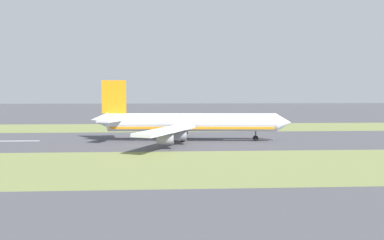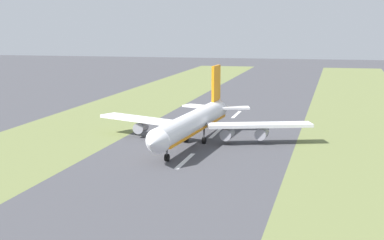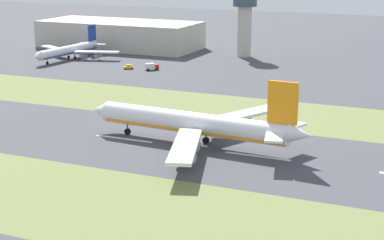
{
  "view_description": "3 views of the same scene",
  "coord_description": "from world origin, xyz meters",
  "px_view_note": "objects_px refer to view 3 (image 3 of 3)",
  "views": [
    {
      "loc": [
        126.96,
        -4.61,
        16.4
      ],
      "look_at": [
        2.84,
        2.34,
        7.0
      ],
      "focal_mm": 35.0,
      "sensor_mm": 36.0,
      "label": 1
    },
    {
      "loc": [
        -36.03,
        171.39,
        34.17
      ],
      "look_at": [
        2.84,
        2.34,
        7.0
      ],
      "focal_mm": 60.0,
      "sensor_mm": 36.0,
      "label": 2
    },
    {
      "loc": [
        -152.92,
        -66.39,
        51.96
      ],
      "look_at": [
        2.84,
        2.34,
        7.0
      ],
      "focal_mm": 60.0,
      "sensor_mm": 36.0,
      "label": 3
    }
  ],
  "objects_px": {
    "airplane_parked_apron": "(70,50)",
    "apron_car": "(129,67)",
    "control_tower": "(245,17)",
    "terminal_building": "(120,35)",
    "airplane_main_jet": "(198,124)",
    "service_truck": "(152,66)"
  },
  "relations": [
    {
      "from": "airplane_parked_apron",
      "to": "apron_car",
      "type": "height_order",
      "value": "airplane_parked_apron"
    },
    {
      "from": "control_tower",
      "to": "terminal_building",
      "type": "bearing_deg",
      "value": 88.67
    },
    {
      "from": "airplane_main_jet",
      "to": "control_tower",
      "type": "bearing_deg",
      "value": 14.68
    },
    {
      "from": "service_truck",
      "to": "apron_car",
      "type": "distance_m",
      "value": 10.99
    },
    {
      "from": "control_tower",
      "to": "service_truck",
      "type": "bearing_deg",
      "value": 154.15
    },
    {
      "from": "airplane_main_jet",
      "to": "terminal_building",
      "type": "bearing_deg",
      "value": 36.5
    },
    {
      "from": "terminal_building",
      "to": "apron_car",
      "type": "xyz_separation_m",
      "value": [
        -56.29,
        -36.88,
        -6.29
      ]
    },
    {
      "from": "terminal_building",
      "to": "control_tower",
      "type": "distance_m",
      "value": 74.27
    },
    {
      "from": "terminal_building",
      "to": "service_truck",
      "type": "bearing_deg",
      "value": -138.72
    },
    {
      "from": "airplane_parked_apron",
      "to": "control_tower",
      "type": "bearing_deg",
      "value": -61.22
    },
    {
      "from": "airplane_main_jet",
      "to": "airplane_parked_apron",
      "type": "bearing_deg",
      "value": 46.81
    },
    {
      "from": "airplane_main_jet",
      "to": "terminal_building",
      "type": "relative_size",
      "value": 0.76
    },
    {
      "from": "control_tower",
      "to": "airplane_parked_apron",
      "type": "relative_size",
      "value": 0.64
    },
    {
      "from": "service_truck",
      "to": "apron_car",
      "type": "height_order",
      "value": "service_truck"
    },
    {
      "from": "apron_car",
      "to": "service_truck",
      "type": "bearing_deg",
      "value": -79.53
    },
    {
      "from": "control_tower",
      "to": "service_truck",
      "type": "xyz_separation_m",
      "value": [
        -52.6,
        25.48,
        -18.36
      ]
    },
    {
      "from": "control_tower",
      "to": "service_truck",
      "type": "distance_m",
      "value": 61.26
    },
    {
      "from": "service_truck",
      "to": "airplane_parked_apron",
      "type": "bearing_deg",
      "value": 78.07
    },
    {
      "from": "airplane_parked_apron",
      "to": "service_truck",
      "type": "bearing_deg",
      "value": -101.93
    },
    {
      "from": "airplane_main_jet",
      "to": "terminal_building",
      "type": "xyz_separation_m",
      "value": [
        152.14,
        112.56,
        1.27
      ]
    },
    {
      "from": "terminal_building",
      "to": "control_tower",
      "type": "height_order",
      "value": "control_tower"
    },
    {
      "from": "control_tower",
      "to": "service_truck",
      "type": "relative_size",
      "value": 5.46
    }
  ]
}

